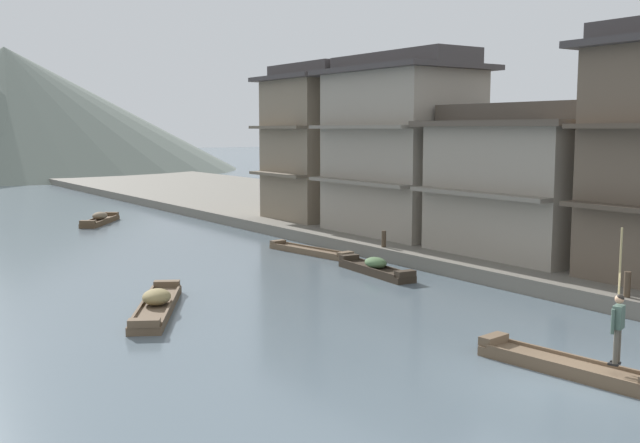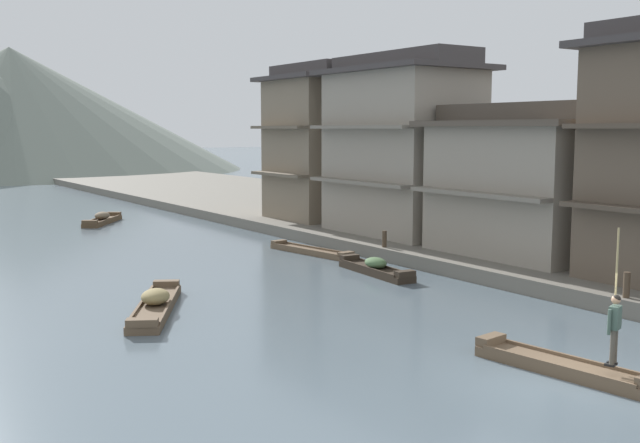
# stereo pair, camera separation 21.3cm
# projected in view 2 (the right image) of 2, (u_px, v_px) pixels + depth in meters

# --- Properties ---
(ground_plane) EXTENTS (400.00, 400.00, 0.00)m
(ground_plane) POSITION_uv_depth(u_px,v_px,m) (578.00, 385.00, 16.67)
(ground_plane) COLOR slate
(riverbank_right) EXTENTS (18.00, 110.00, 0.57)m
(riverbank_right) POSITION_uv_depth(u_px,v_px,m) (345.00, 210.00, 49.68)
(riverbank_right) COLOR #6B665B
(riverbank_right) RESTS_ON ground
(boat_foreground_poled) EXTENTS (1.51, 4.54, 0.47)m
(boat_foreground_poled) POSITION_uv_depth(u_px,v_px,m) (564.00, 367.00, 17.43)
(boat_foreground_poled) COLOR brown
(boat_foreground_poled) RESTS_ON ground
(boatman_person) EXTENTS (0.53, 0.36, 3.04)m
(boatman_person) POSITION_uv_depth(u_px,v_px,m) (615.00, 321.00, 16.41)
(boatman_person) COLOR black
(boatman_person) RESTS_ON boat_foreground_poled
(boat_moored_nearest) EXTENTS (1.53, 5.03, 0.37)m
(boat_moored_nearest) POSITION_uv_depth(u_px,v_px,m) (311.00, 251.00, 34.13)
(boat_moored_nearest) COLOR brown
(boat_moored_nearest) RESTS_ON ground
(boat_moored_second) EXTENTS (3.50, 4.24, 0.71)m
(boat_moored_second) POSITION_uv_depth(u_px,v_px,m) (102.00, 219.00, 45.09)
(boat_moored_second) COLOR brown
(boat_moored_second) RESTS_ON ground
(boat_moored_third) EXTENTS (3.58, 5.35, 0.72)m
(boat_moored_third) POSITION_uv_depth(u_px,v_px,m) (156.00, 304.00, 23.32)
(boat_moored_third) COLOR brown
(boat_moored_third) RESTS_ON ground
(boat_moored_far) EXTENTS (1.24, 4.41, 0.67)m
(boat_moored_far) POSITION_uv_depth(u_px,v_px,m) (376.00, 268.00, 29.28)
(boat_moored_far) COLOR #33281E
(boat_moored_far) RESTS_ON ground
(house_waterfront_second) EXTENTS (6.49, 7.77, 6.14)m
(house_waterfront_second) POSITION_uv_depth(u_px,v_px,m) (528.00, 181.00, 30.51)
(house_waterfront_second) COLOR gray
(house_waterfront_second) RESTS_ON riverbank_right
(house_waterfront_tall) EXTENTS (5.82, 8.08, 8.74)m
(house_waterfront_tall) POSITION_uv_depth(u_px,v_px,m) (402.00, 146.00, 36.50)
(house_waterfront_tall) COLOR gray
(house_waterfront_tall) RESTS_ON riverbank_right
(house_waterfront_narrow) EXTENTS (5.24, 6.01, 8.74)m
(house_waterfront_narrow) POSITION_uv_depth(u_px,v_px,m) (314.00, 143.00, 42.41)
(house_waterfront_narrow) COLOR #7F705B
(house_waterfront_narrow) RESTS_ON riverbank_right
(mooring_post_dock_near) EXTENTS (0.20, 0.20, 0.79)m
(mooring_post_dock_near) POSITION_uv_depth(u_px,v_px,m) (627.00, 285.00, 22.68)
(mooring_post_dock_near) COLOR #473828
(mooring_post_dock_near) RESTS_ON riverbank_right
(mooring_post_dock_mid) EXTENTS (0.20, 0.20, 0.72)m
(mooring_post_dock_mid) POSITION_uv_depth(u_px,v_px,m) (384.00, 239.00, 32.41)
(mooring_post_dock_mid) COLOR #473828
(mooring_post_dock_mid) RESTS_ON riverbank_right
(hill_far_east) EXTENTS (62.44, 62.44, 16.76)m
(hill_far_east) POSITION_uv_depth(u_px,v_px,m) (12.00, 109.00, 102.35)
(hill_far_east) COLOR slate
(hill_far_east) RESTS_ON ground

